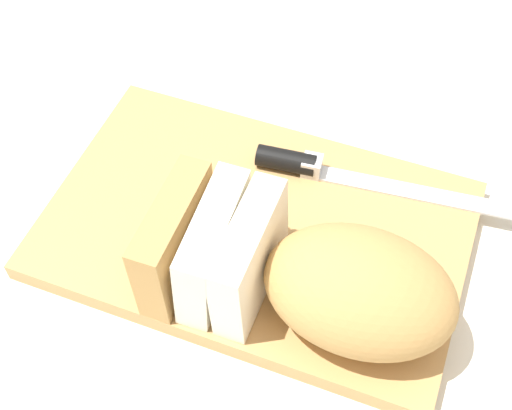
{
  "coord_description": "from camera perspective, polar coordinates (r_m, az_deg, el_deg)",
  "views": [
    {
      "loc": [
        -0.16,
        0.38,
        0.6
      ],
      "look_at": [
        0.0,
        0.0,
        0.05
      ],
      "focal_mm": 49.97,
      "sensor_mm": 36.0,
      "label": 1
    }
  ],
  "objects": [
    {
      "name": "ground_plane",
      "position": [
        0.73,
        -0.0,
        -2.45
      ],
      "size": [
        3.0,
        3.0,
        0.0
      ],
      "primitive_type": "plane",
      "color": "silver"
    },
    {
      "name": "bread_loaf",
      "position": [
        0.62,
        4.14,
        -5.65
      ],
      "size": [
        0.28,
        0.14,
        0.1
      ],
      "rotation": [
        0.0,
        0.0,
        0.06
      ],
      "color": "tan",
      "rests_on": "cutting_board"
    },
    {
      "name": "bread_knife",
      "position": [
        0.74,
        5.06,
        2.96
      ],
      "size": [
        0.29,
        0.06,
        0.02
      ],
      "rotation": [
        0.0,
        0.0,
        3.29
      ],
      "color": "silver",
      "rests_on": "cutting_board"
    },
    {
      "name": "cutting_board",
      "position": [
        0.72,
        -0.0,
        -1.96
      ],
      "size": [
        0.43,
        0.29,
        0.02
      ],
      "primitive_type": "cube",
      "rotation": [
        0.0,
        0.0,
        0.05
      ],
      "color": "tan",
      "rests_on": "ground_plane"
    },
    {
      "name": "crumb_near_loaf",
      "position": [
        0.72,
        -0.0,
        -0.39
      ],
      "size": [
        0.01,
        0.01,
        0.01
      ],
      "primitive_type": "sphere",
      "color": "#996633",
      "rests_on": "cutting_board"
    },
    {
      "name": "crumb_stray_left",
      "position": [
        0.69,
        6.77,
        -4.04
      ],
      "size": [
        0.01,
        0.01,
        0.01
      ],
      "primitive_type": "sphere",
      "color": "#996633",
      "rests_on": "cutting_board"
    },
    {
      "name": "crumb_near_knife",
      "position": [
        0.7,
        6.32,
        -3.22
      ],
      "size": [
        0.01,
        0.01,
        0.01
      ],
      "primitive_type": "sphere",
      "color": "#996633",
      "rests_on": "cutting_board"
    }
  ]
}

